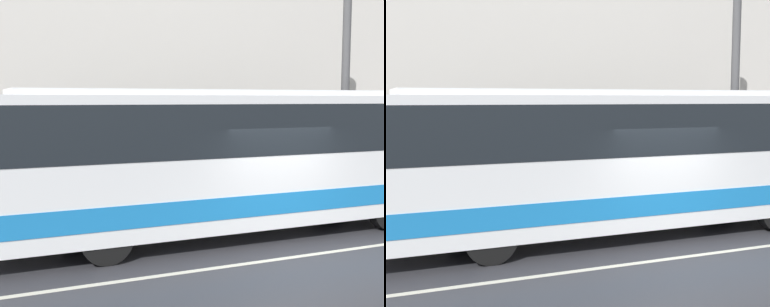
% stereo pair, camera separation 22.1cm
% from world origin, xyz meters
% --- Properties ---
extents(ground_plane, '(60.00, 60.00, 0.00)m').
position_xyz_m(ground_plane, '(0.00, 0.00, 0.00)').
color(ground_plane, '#333338').
extents(sidewalk, '(60.00, 3.13, 0.12)m').
position_xyz_m(sidewalk, '(0.00, 5.57, 0.06)').
color(sidewalk, '#A09E99').
rests_on(sidewalk, ground_plane).
extents(building_facade, '(60.00, 0.35, 11.64)m').
position_xyz_m(building_facade, '(0.00, 7.27, 5.62)').
color(building_facade, silver).
rests_on(building_facade, ground_plane).
extents(lane_stripe, '(54.00, 0.14, 0.01)m').
position_xyz_m(lane_stripe, '(0.00, 0.00, 0.00)').
color(lane_stripe, beige).
rests_on(lane_stripe, ground_plane).
extents(transit_bus, '(10.86, 2.57, 3.30)m').
position_xyz_m(transit_bus, '(-0.71, 2.13, 1.86)').
color(transit_bus, white).
rests_on(transit_bus, ground_plane).
extents(utility_pole_near, '(0.25, 0.25, 6.73)m').
position_xyz_m(utility_pole_near, '(4.52, 4.41, 3.49)').
color(utility_pole_near, '#4C4C4F').
rests_on(utility_pole_near, sidewalk).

